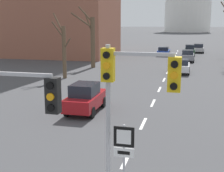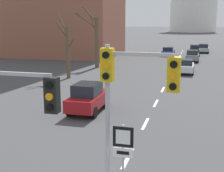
# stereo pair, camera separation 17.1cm
# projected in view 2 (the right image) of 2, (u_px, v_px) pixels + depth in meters

# --- Properties ---
(lane_stripe_1) EXTENTS (0.16, 2.00, 0.01)m
(lane_stripe_1) POSITION_uv_depth(u_px,v_px,m) (128.00, 158.00, 12.47)
(lane_stripe_1) COLOR silver
(lane_stripe_1) RESTS_ON ground_plane
(lane_stripe_2) EXTENTS (0.16, 2.00, 0.01)m
(lane_stripe_2) POSITION_uv_depth(u_px,v_px,m) (145.00, 124.00, 16.73)
(lane_stripe_2) COLOR silver
(lane_stripe_2) RESTS_ON ground_plane
(lane_stripe_3) EXTENTS (0.16, 2.00, 0.01)m
(lane_stripe_3) POSITION_uv_depth(u_px,v_px,m) (156.00, 103.00, 20.99)
(lane_stripe_3) COLOR silver
(lane_stripe_3) RESTS_ON ground_plane
(lane_stripe_4) EXTENTS (0.16, 2.00, 0.01)m
(lane_stripe_4) POSITION_uv_depth(u_px,v_px,m) (163.00, 90.00, 25.25)
(lane_stripe_4) COLOR silver
(lane_stripe_4) RESTS_ON ground_plane
(lane_stripe_5) EXTENTS (0.16, 2.00, 0.01)m
(lane_stripe_5) POSITION_uv_depth(u_px,v_px,m) (168.00, 80.00, 29.51)
(lane_stripe_5) COLOR silver
(lane_stripe_5) RESTS_ON ground_plane
(lane_stripe_6) EXTENTS (0.16, 2.00, 0.01)m
(lane_stripe_6) POSITION_uv_depth(u_px,v_px,m) (171.00, 73.00, 33.77)
(lane_stripe_6) COLOR silver
(lane_stripe_6) RESTS_ON ground_plane
(lane_stripe_7) EXTENTS (0.16, 2.00, 0.01)m
(lane_stripe_7) POSITION_uv_depth(u_px,v_px,m) (174.00, 67.00, 38.02)
(lane_stripe_7) COLOR silver
(lane_stripe_7) RESTS_ON ground_plane
(lane_stripe_8) EXTENTS (0.16, 2.00, 0.01)m
(lane_stripe_8) POSITION_uv_depth(u_px,v_px,m) (177.00, 63.00, 42.28)
(lane_stripe_8) COLOR silver
(lane_stripe_8) RESTS_ON ground_plane
(lane_stripe_9) EXTENTS (0.16, 2.00, 0.01)m
(lane_stripe_9) POSITION_uv_depth(u_px,v_px,m) (178.00, 59.00, 46.54)
(lane_stripe_9) COLOR silver
(lane_stripe_9) RESTS_ON ground_plane
(lane_stripe_10) EXTENTS (0.16, 2.00, 0.01)m
(lane_stripe_10) POSITION_uv_depth(u_px,v_px,m) (180.00, 56.00, 50.80)
(lane_stripe_10) COLOR silver
(lane_stripe_10) RESTS_ON ground_plane
(lane_stripe_11) EXTENTS (0.16, 2.00, 0.01)m
(lane_stripe_11) POSITION_uv_depth(u_px,v_px,m) (181.00, 53.00, 55.06)
(lane_stripe_11) COLOR silver
(lane_stripe_11) RESTS_ON ground_plane
(lane_stripe_12) EXTENTS (0.16, 2.00, 0.01)m
(lane_stripe_12) POSITION_uv_depth(u_px,v_px,m) (182.00, 51.00, 59.32)
(lane_stripe_12) COLOR silver
(lane_stripe_12) RESTS_ON ground_plane
(traffic_signal_centre_tall) EXTENTS (2.23, 0.34, 4.73)m
(traffic_signal_centre_tall) POSITION_uv_depth(u_px,v_px,m) (130.00, 85.00, 8.82)
(traffic_signal_centre_tall) COLOR #B2B2B7
(traffic_signal_centre_tall) RESTS_ON ground_plane
(traffic_signal_near_left) EXTENTS (2.27, 0.34, 4.22)m
(traffic_signal_near_left) POSITION_uv_depth(u_px,v_px,m) (12.00, 102.00, 8.62)
(traffic_signal_near_left) COLOR #B2B2B7
(traffic_signal_near_left) RESTS_ON ground_plane
(route_sign_post) EXTENTS (0.60, 0.08, 2.49)m
(route_sign_post) POSITION_uv_depth(u_px,v_px,m) (123.00, 151.00, 8.96)
(route_sign_post) COLOR #B2B2B7
(route_sign_post) RESTS_ON ground_plane
(sedan_near_left) EXTENTS (1.69, 3.87, 1.79)m
(sedan_near_left) POSITION_uv_depth(u_px,v_px,m) (194.00, 50.00, 50.72)
(sedan_near_left) COLOR #2D4C33
(sedan_near_left) RESTS_ON ground_plane
(sedan_near_right) EXTENTS (1.96, 4.10, 1.59)m
(sedan_near_right) POSITION_uv_depth(u_px,v_px,m) (203.00, 48.00, 55.76)
(sedan_near_right) COLOR #B7B7BC
(sedan_near_right) RESTS_ON ground_plane
(sedan_mid_centre) EXTENTS (1.94, 4.30, 1.44)m
(sedan_mid_centre) POSITION_uv_depth(u_px,v_px,m) (168.00, 51.00, 50.89)
(sedan_mid_centre) COLOR navy
(sedan_mid_centre) RESTS_ON ground_plane
(sedan_far_left) EXTENTS (1.74, 3.87, 1.77)m
(sedan_far_left) POSITION_uv_depth(u_px,v_px,m) (88.00, 98.00, 18.84)
(sedan_far_left) COLOR maroon
(sedan_far_left) RESTS_ON ground_plane
(sedan_far_right) EXTENTS (1.87, 4.08, 1.50)m
(sedan_far_right) POSITION_uv_depth(u_px,v_px,m) (185.00, 66.00, 33.30)
(sedan_far_right) COLOR silver
(sedan_far_right) RESTS_ON ground_plane
(sedan_distant_centre) EXTENTS (1.82, 3.98, 1.60)m
(sedan_distant_centre) POSITION_uv_depth(u_px,v_px,m) (192.00, 56.00, 43.24)
(sedan_distant_centre) COLOR slate
(sedan_distant_centre) RESTS_ON ground_plane
(bare_tree_left_near) EXTENTS (2.51, 1.97, 7.22)m
(bare_tree_left_near) POSITION_uv_depth(u_px,v_px,m) (96.00, 39.00, 37.07)
(bare_tree_left_near) COLOR brown
(bare_tree_left_near) RESTS_ON ground_plane
(bare_tree_left_far) EXTENTS (2.30, 1.50, 6.25)m
(bare_tree_left_far) POSITION_uv_depth(u_px,v_px,m) (68.00, 50.00, 29.94)
(bare_tree_left_far) COLOR brown
(bare_tree_left_far) RESTS_ON ground_plane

